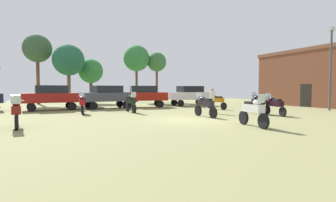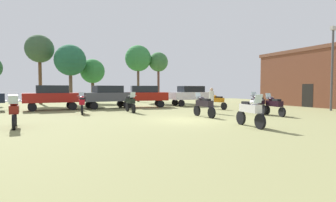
# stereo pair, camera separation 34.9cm
# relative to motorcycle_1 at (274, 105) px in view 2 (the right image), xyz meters

# --- Properties ---
(ground_plane) EXTENTS (44.00, 52.00, 0.02)m
(ground_plane) POSITION_rel_motorcycle_1_xyz_m (-6.25, 0.06, -0.72)
(ground_plane) COLOR olive
(motorcycle_1) EXTENTS (0.71, 2.22, 1.44)m
(motorcycle_1) POSITION_rel_motorcycle_1_xyz_m (0.00, 0.00, 0.00)
(motorcycle_1) COLOR black
(motorcycle_1) RESTS_ON ground
(motorcycle_2) EXTENTS (0.75, 2.10, 1.51)m
(motorcycle_2) POSITION_rel_motorcycle_1_xyz_m (-0.21, 1.28, 0.03)
(motorcycle_2) COLOR black
(motorcycle_2) RESTS_ON ground
(motorcycle_4) EXTENTS (0.62, 2.25, 1.49)m
(motorcycle_4) POSITION_rel_motorcycle_1_xyz_m (-4.61, 0.99, 0.03)
(motorcycle_4) COLOR black
(motorcycle_4) RESTS_ON ground
(motorcycle_5) EXTENTS (0.62, 2.10, 1.48)m
(motorcycle_5) POSITION_rel_motorcycle_1_xyz_m (-11.41, 5.92, 0.02)
(motorcycle_5) COLOR black
(motorcycle_5) RESTS_ON ground
(motorcycle_6) EXTENTS (0.73, 2.17, 1.45)m
(motorcycle_6) POSITION_rel_motorcycle_1_xyz_m (-0.55, 5.85, 0.00)
(motorcycle_6) COLOR black
(motorcycle_6) RESTS_ON ground
(motorcycle_7) EXTENTS (0.62, 2.10, 1.48)m
(motorcycle_7) POSITION_rel_motorcycle_1_xyz_m (-14.66, 0.30, 0.02)
(motorcycle_7) COLOR black
(motorcycle_7) RESTS_ON ground
(motorcycle_8) EXTENTS (0.62, 2.20, 1.50)m
(motorcycle_8) POSITION_rel_motorcycle_1_xyz_m (-8.01, 5.80, 0.03)
(motorcycle_8) COLOR black
(motorcycle_8) RESTS_ON ground
(motorcycle_9) EXTENTS (0.62, 2.18, 1.50)m
(motorcycle_9) POSITION_rel_motorcycle_1_xyz_m (-4.74, -3.46, 0.03)
(motorcycle_9) COLOR black
(motorcycle_9) RESTS_ON ground
(car_1) EXTENTS (4.56, 2.56, 2.00)m
(car_1) POSITION_rel_motorcycle_1_xyz_m (-8.90, 10.40, 0.46)
(car_1) COLOR black
(car_1) RESTS_ON ground
(car_2) EXTENTS (4.37, 1.96, 2.00)m
(car_2) POSITION_rel_motorcycle_1_xyz_m (-0.43, 10.88, 0.46)
(car_2) COLOR black
(car_2) RESTS_ON ground
(car_3) EXTENTS (4.47, 2.24, 2.00)m
(car_3) POSITION_rel_motorcycle_1_xyz_m (-13.39, 10.07, 0.46)
(car_3) COLOR black
(car_3) RESTS_ON ground
(car_4) EXTENTS (4.53, 2.45, 2.00)m
(car_4) POSITION_rel_motorcycle_1_xyz_m (-5.53, 10.52, 0.46)
(car_4) COLOR black
(car_4) RESTS_ON ground
(person_1) EXTENTS (0.46, 0.46, 1.81)m
(person_1) POSITION_rel_motorcycle_1_xyz_m (-2.91, 2.88, 0.35)
(person_1) COLOR #312D4E
(person_1) RESTS_ON ground
(tree_1) EXTENTS (3.06, 3.06, 7.70)m
(tree_1) POSITION_rel_motorcycle_1_xyz_m (-14.88, 19.53, 5.38)
(tree_1) COLOR brown
(tree_1) RESTS_ON ground
(tree_2) EXTENTS (3.47, 3.47, 6.66)m
(tree_2) POSITION_rel_motorcycle_1_xyz_m (-11.72, 18.46, 4.18)
(tree_2) COLOR brown
(tree_2) RESTS_ON ground
(tree_3) EXTENTS (2.55, 2.55, 6.55)m
(tree_3) POSITION_rel_motorcycle_1_xyz_m (-0.70, 19.81, 4.49)
(tree_3) COLOR brown
(tree_3) RESTS_ON ground
(tree_4) EXTENTS (2.94, 2.94, 5.34)m
(tree_4) POSITION_rel_motorcycle_1_xyz_m (-9.14, 20.16, 3.12)
(tree_4) COLOR #4C3A27
(tree_4) RESTS_ON ground
(tree_5) EXTENTS (3.37, 3.37, 7.35)m
(tree_5) POSITION_rel_motorcycle_1_xyz_m (-3.41, 20.07, 4.92)
(tree_5) COLOR #503B2C
(tree_5) RESTS_ON ground
(lamp_post) EXTENTS (0.44, 0.24, 6.60)m
(lamp_post) POSITION_rel_motorcycle_1_xyz_m (7.01, 1.20, 2.98)
(lamp_post) COLOR #47474C
(lamp_post) RESTS_ON ground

